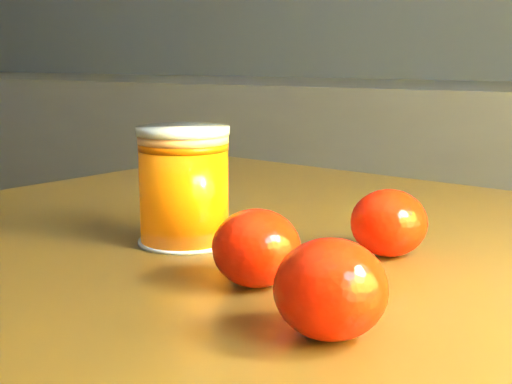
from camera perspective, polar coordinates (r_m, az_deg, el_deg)
The scene contains 5 objects.
kitchen_counter at distance 2.10m, azimuth 2.75°, elevation -3.51°, with size 3.15×0.60×0.90m, color #48484D.
juice_glass at distance 0.64m, azimuth -5.78°, elevation 0.46°, with size 0.08×0.08×0.10m.
orange_front at distance 0.52m, azimuth 0.02°, elevation -4.50°, with size 0.07×0.07×0.06m, color #FF1E05.
orange_back at distance 0.61m, azimuth 10.58°, elevation -2.44°, with size 0.06×0.06×0.06m, color #FF1E05.
orange_extra at distance 0.43m, azimuth 5.99°, elevation -7.72°, with size 0.07×0.07×0.06m, color #FF1E05.
Camera 1 is at (0.93, -0.36, 0.98)m, focal length 50.00 mm.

